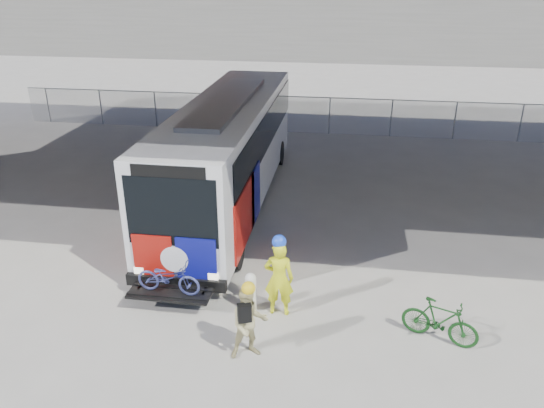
% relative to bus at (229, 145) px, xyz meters
% --- Properties ---
extents(ground, '(160.00, 160.00, 0.00)m').
position_rel_bus_xyz_m(ground, '(2.00, -2.96, -2.11)').
color(ground, '#9E9991').
rests_on(ground, ground).
extents(bus, '(2.67, 12.90, 3.69)m').
position_rel_bus_xyz_m(bus, '(0.00, 0.00, 0.00)').
color(bus, silver).
rests_on(bus, ground).
extents(overpass, '(40.00, 16.00, 7.95)m').
position_rel_bus_xyz_m(overpass, '(2.00, 1.04, 4.43)').
color(overpass, '#605E59').
rests_on(overpass, ground).
extents(chainlink_fence, '(30.00, 0.06, 30.00)m').
position_rel_bus_xyz_m(chainlink_fence, '(2.00, 9.04, -0.69)').
color(chainlink_fence, gray).
rests_on(chainlink_fence, ground).
extents(bollard, '(0.27, 0.27, 1.02)m').
position_rel_bus_xyz_m(bollard, '(1.93, -6.34, -1.56)').
color(bollard, silver).
rests_on(bollard, ground).
extents(cyclist_hivis, '(0.71, 0.48, 2.09)m').
position_rel_bus_xyz_m(cyclist_hivis, '(2.61, -6.34, -1.10)').
color(cyclist_hivis, yellow).
rests_on(cyclist_hivis, ground).
extents(cyclist_tan, '(0.98, 0.88, 1.83)m').
position_rel_bus_xyz_m(cyclist_tan, '(2.21, -7.96, -1.25)').
color(cyclist_tan, tan).
rests_on(cyclist_tan, ground).
extents(bike_parked, '(1.75, 1.07, 1.02)m').
position_rel_bus_xyz_m(bike_parked, '(6.25, -6.83, -1.60)').
color(bike_parked, '#144117').
rests_on(bike_parked, ground).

